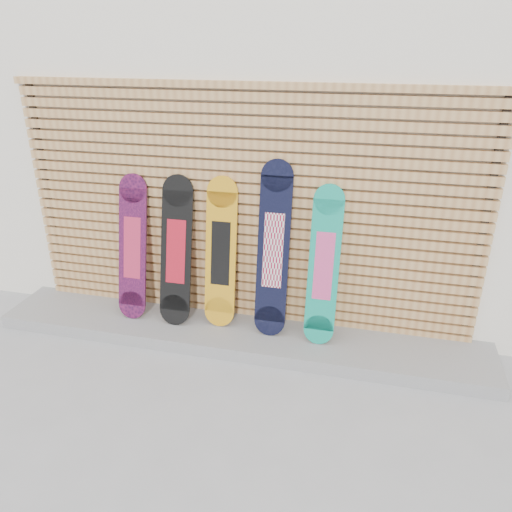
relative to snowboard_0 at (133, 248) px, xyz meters
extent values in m
plane|color=gray|center=(1.19, -0.77, -0.80)|extent=(80.00, 80.00, 0.00)
cube|color=beige|center=(1.69, 2.73, 1.00)|extent=(12.00, 5.00, 3.60)
cube|color=gray|center=(1.04, -0.09, -0.74)|extent=(4.60, 0.70, 0.12)
cube|color=#A67745|center=(1.04, 0.20, -0.66)|extent=(4.20, 0.05, 0.08)
cube|color=#A67745|center=(1.04, 0.20, -0.56)|extent=(4.20, 0.05, 0.08)
cube|color=#A67745|center=(1.04, 0.20, -0.47)|extent=(4.20, 0.05, 0.07)
cube|color=#A67745|center=(1.04, 0.20, -0.37)|extent=(4.20, 0.05, 0.07)
cube|color=#A67745|center=(1.04, 0.20, -0.27)|extent=(4.20, 0.05, 0.07)
cube|color=#A67745|center=(1.04, 0.20, -0.18)|extent=(4.20, 0.05, 0.07)
cube|color=#A67745|center=(1.04, 0.20, -0.08)|extent=(4.20, 0.05, 0.07)
cube|color=#A67745|center=(1.04, 0.20, 0.02)|extent=(4.20, 0.05, 0.07)
cube|color=#A67745|center=(1.04, 0.20, 0.12)|extent=(4.20, 0.05, 0.07)
cube|color=#A67745|center=(1.04, 0.20, 0.21)|extent=(4.20, 0.05, 0.08)
cube|color=#A67745|center=(1.04, 0.20, 0.31)|extent=(4.20, 0.05, 0.08)
cube|color=#A67745|center=(1.04, 0.20, 0.41)|extent=(4.20, 0.05, 0.08)
cube|color=#A67745|center=(1.04, 0.20, 0.50)|extent=(4.20, 0.05, 0.08)
cube|color=#A67745|center=(1.04, 0.20, 0.60)|extent=(4.20, 0.05, 0.08)
cube|color=#A67745|center=(1.04, 0.20, 0.70)|extent=(4.20, 0.05, 0.08)
cube|color=#A67745|center=(1.04, 0.20, 0.79)|extent=(4.20, 0.05, 0.08)
cube|color=#A67745|center=(1.04, 0.20, 0.89)|extent=(4.20, 0.05, 0.08)
cube|color=#A67745|center=(1.04, 0.20, 0.99)|extent=(4.20, 0.05, 0.08)
cube|color=#A67745|center=(1.04, 0.20, 1.09)|extent=(4.20, 0.05, 0.08)
cube|color=#A67745|center=(1.04, 0.20, 1.18)|extent=(4.20, 0.05, 0.08)
cube|color=#A67745|center=(1.04, 0.20, 1.28)|extent=(4.20, 0.05, 0.08)
cube|color=#A67745|center=(1.04, 0.20, 1.38)|extent=(4.20, 0.05, 0.08)
cube|color=black|center=(-0.98, 0.22, 0.32)|extent=(0.06, 0.04, 2.23)
cube|color=black|center=(3.06, 0.22, 0.32)|extent=(0.06, 0.04, 2.23)
cube|color=#A67745|center=(1.04, 0.20, 1.47)|extent=(4.26, 0.07, 0.06)
cube|color=black|center=(0.00, 0.00, 0.00)|extent=(0.27, 0.28, 1.09)
cylinder|color=black|center=(0.00, -0.13, -0.54)|extent=(0.27, 0.08, 0.27)
cylinder|color=black|center=(0.00, 0.13, 0.54)|extent=(0.27, 0.08, 0.27)
cube|color=#AA2243|center=(0.00, 0.00, 0.00)|extent=(0.17, 0.16, 0.58)
cube|color=black|center=(0.44, -0.01, 0.01)|extent=(0.30, 0.28, 1.09)
cylinder|color=black|center=(0.44, -0.14, -0.53)|extent=(0.30, 0.09, 0.29)
cylinder|color=black|center=(0.44, 0.13, 0.55)|extent=(0.30, 0.09, 0.29)
cube|color=maroon|center=(0.44, -0.01, 0.01)|extent=(0.18, 0.17, 0.58)
cube|color=#C48614|center=(0.86, 0.04, 0.02)|extent=(0.29, 0.22, 1.11)
cylinder|color=#C48614|center=(0.86, -0.06, -0.54)|extent=(0.29, 0.07, 0.29)
cylinder|color=#C48614|center=(0.86, 0.13, 0.57)|extent=(0.29, 0.07, 0.29)
cube|color=black|center=(0.86, 0.04, 0.02)|extent=(0.18, 0.13, 0.59)
cube|color=black|center=(1.35, 0.01, 0.10)|extent=(0.28, 0.26, 1.29)
cylinder|color=black|center=(1.35, -0.11, -0.54)|extent=(0.28, 0.07, 0.28)
cylinder|color=black|center=(1.35, 0.13, 0.75)|extent=(0.28, 0.07, 0.28)
cube|color=silver|center=(1.35, 0.01, 0.10)|extent=(0.18, 0.15, 0.66)
cube|color=#0D856E|center=(1.80, 0.00, 0.01)|extent=(0.27, 0.29, 1.12)
cylinder|color=#0D856E|center=(1.80, -0.14, -0.55)|extent=(0.27, 0.08, 0.26)
cylinder|color=#0D856E|center=(1.80, 0.13, 0.57)|extent=(0.27, 0.08, 0.26)
cube|color=#CE4882|center=(1.80, 0.00, 0.01)|extent=(0.16, 0.16, 0.58)
camera|label=1|loc=(2.16, -3.93, 1.83)|focal=35.00mm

